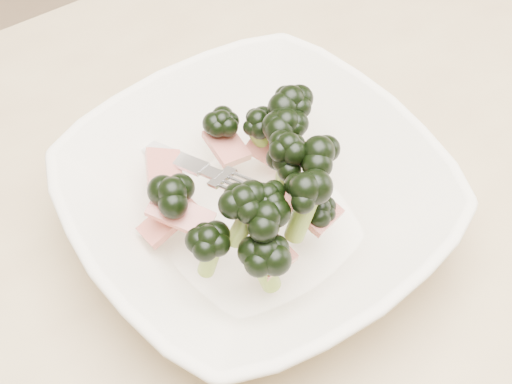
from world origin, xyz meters
TOP-DOWN VIEW (x-y plane):
  - dining_table at (0.00, 0.00)m, footprint 1.20×0.80m
  - broccoli_dish at (-0.03, 0.03)m, footprint 0.31×0.31m

SIDE VIEW (x-z plane):
  - dining_table at x=0.00m, z-range 0.28..1.03m
  - broccoli_dish at x=-0.03m, z-range 0.73..0.85m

